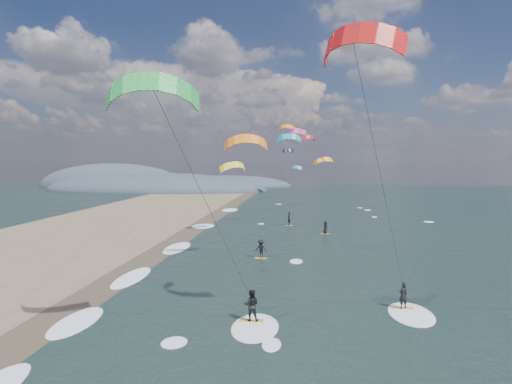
# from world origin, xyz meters

# --- Properties ---
(wet_sand_strip) EXTENTS (3.00, 240.00, 0.00)m
(wet_sand_strip) POSITION_xyz_m (-12.00, 10.00, 0.00)
(wet_sand_strip) COLOR #382D23
(wet_sand_strip) RESTS_ON ground
(coastal_hills) EXTENTS (80.00, 41.00, 15.00)m
(coastal_hills) POSITION_xyz_m (-44.84, 107.86, 0.00)
(coastal_hills) COLOR #3D4756
(coastal_hills) RESTS_ON ground
(kitesurfer_near_a) EXTENTS (7.78, 9.13, 15.90)m
(kitesurfer_near_a) POSITION_xyz_m (5.15, 5.38, 11.93)
(kitesurfer_near_a) COLOR orange
(kitesurfer_near_a) RESTS_ON ground
(kitesurfer_near_b) EXTENTS (7.22, 8.63, 13.51)m
(kitesurfer_near_b) POSITION_xyz_m (-3.11, 2.90, 8.83)
(kitesurfer_near_b) COLOR orange
(kitesurfer_near_b) RESTS_ON ground
(far_kitesurfers) EXTENTS (7.67, 20.21, 1.82)m
(far_kitesurfers) POSITION_xyz_m (0.21, 30.09, 0.86)
(far_kitesurfers) COLOR orange
(far_kitesurfers) RESTS_ON ground
(bg_kite_field) EXTENTS (15.77, 73.81, 9.53)m
(bg_kite_field) POSITION_xyz_m (0.02, 56.21, 11.36)
(bg_kite_field) COLOR black
(bg_kite_field) RESTS_ON ground
(shoreline_surf) EXTENTS (2.40, 79.40, 0.11)m
(shoreline_surf) POSITION_xyz_m (-10.80, 14.75, 0.00)
(shoreline_surf) COLOR white
(shoreline_surf) RESTS_ON ground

